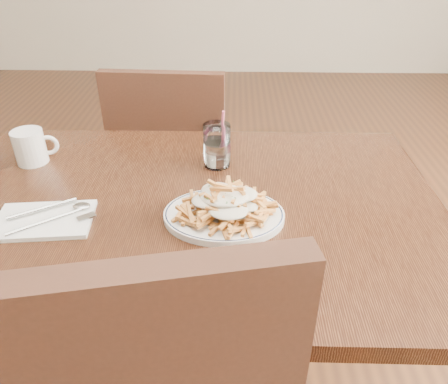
{
  "coord_description": "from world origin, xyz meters",
  "views": [
    {
      "loc": [
        0.11,
        -0.85,
        1.32
      ],
      "look_at": [
        0.09,
        -0.06,
        0.82
      ],
      "focal_mm": 35.0,
      "sensor_mm": 36.0,
      "label": 1
    }
  ],
  "objects_px": {
    "chair_far": "(173,163)",
    "water_glass": "(217,148)",
    "table": "(188,229)",
    "fries_plate": "(224,215)",
    "coffee_mug": "(31,147)",
    "loaded_fries": "(224,200)"
  },
  "relations": [
    {
      "from": "chair_far",
      "to": "water_glass",
      "type": "bearing_deg",
      "value": -67.0
    },
    {
      "from": "table",
      "to": "chair_far",
      "type": "xyz_separation_m",
      "value": [
        -0.12,
        0.63,
        -0.16
      ]
    },
    {
      "from": "chair_far",
      "to": "fries_plate",
      "type": "relative_size",
      "value": 2.83
    },
    {
      "from": "water_glass",
      "to": "coffee_mug",
      "type": "bearing_deg",
      "value": 179.64
    },
    {
      "from": "table",
      "to": "water_glass",
      "type": "height_order",
      "value": "water_glass"
    },
    {
      "from": "fries_plate",
      "to": "water_glass",
      "type": "distance_m",
      "value": 0.25
    },
    {
      "from": "loaded_fries",
      "to": "coffee_mug",
      "type": "bearing_deg",
      "value": 154.38
    },
    {
      "from": "chair_far",
      "to": "coffee_mug",
      "type": "relative_size",
      "value": 7.78
    },
    {
      "from": "fries_plate",
      "to": "water_glass",
      "type": "height_order",
      "value": "water_glass"
    },
    {
      "from": "loaded_fries",
      "to": "coffee_mug",
      "type": "distance_m",
      "value": 0.58
    },
    {
      "from": "fries_plate",
      "to": "loaded_fries",
      "type": "xyz_separation_m",
      "value": [
        0.0,
        0.0,
        0.04
      ]
    },
    {
      "from": "table",
      "to": "loaded_fries",
      "type": "height_order",
      "value": "loaded_fries"
    },
    {
      "from": "chair_far",
      "to": "loaded_fries",
      "type": "distance_m",
      "value": 0.79
    },
    {
      "from": "loaded_fries",
      "to": "chair_far",
      "type": "bearing_deg",
      "value": 107.18
    },
    {
      "from": "loaded_fries",
      "to": "coffee_mug",
      "type": "xyz_separation_m",
      "value": [
        -0.52,
        0.25,
        -0.0
      ]
    },
    {
      "from": "loaded_fries",
      "to": "water_glass",
      "type": "xyz_separation_m",
      "value": [
        -0.03,
        0.25,
        0.0
      ]
    },
    {
      "from": "fries_plate",
      "to": "coffee_mug",
      "type": "relative_size",
      "value": 2.75
    },
    {
      "from": "fries_plate",
      "to": "coffee_mug",
      "type": "height_order",
      "value": "coffee_mug"
    },
    {
      "from": "loaded_fries",
      "to": "water_glass",
      "type": "distance_m",
      "value": 0.25
    },
    {
      "from": "table",
      "to": "fries_plate",
      "type": "height_order",
      "value": "fries_plate"
    },
    {
      "from": "chair_far",
      "to": "loaded_fries",
      "type": "height_order",
      "value": "chair_far"
    },
    {
      "from": "loaded_fries",
      "to": "water_glass",
      "type": "height_order",
      "value": "water_glass"
    }
  ]
}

